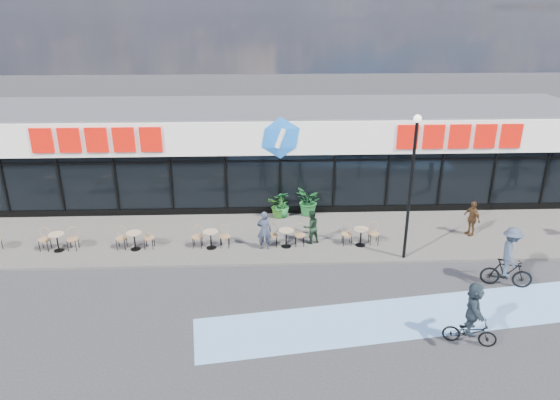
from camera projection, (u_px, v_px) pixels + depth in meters
name	position (u px, v px, depth m)	size (l,w,h in m)	color
ground	(288.00, 294.00, 17.11)	(120.00, 120.00, 0.00)	#28282B
sidewalk	(282.00, 236.00, 21.28)	(44.00, 5.00, 0.10)	#53504A
bike_lane	(416.00, 316.00, 15.86)	(14.00, 2.20, 0.01)	#6F9ED2
building	(278.00, 150.00, 25.51)	(30.60, 6.57, 4.75)	black
lamp_post	(412.00, 177.00, 18.20)	(0.28, 0.28, 5.59)	black
bistro_set_1	(58.00, 239.00, 19.83)	(1.54, 0.62, 0.90)	tan
bistro_set_2	(135.00, 238.00, 19.95)	(1.54, 0.62, 0.90)	tan
bistro_set_3	(211.00, 237.00, 20.06)	(1.54, 0.62, 0.90)	tan
bistro_set_4	(286.00, 235.00, 20.18)	(1.54, 0.62, 0.90)	tan
bistro_set_5	(360.00, 234.00, 20.29)	(1.54, 0.62, 0.90)	tan
potted_plant_left	(280.00, 206.00, 22.89)	(1.03, 0.90, 1.15)	#245618
potted_plant_mid	(282.00, 205.00, 22.93)	(0.68, 0.68, 1.21)	#1B5E2C
potted_plant_right	(309.00, 201.00, 23.09)	(1.24, 1.07, 1.37)	#1A5B26
patron_left	(264.00, 230.00, 19.80)	(0.59, 0.39, 1.61)	#2C3444
patron_right	(311.00, 227.00, 20.34)	(0.69, 0.54, 1.43)	black
pedestrian_a	(472.00, 218.00, 21.06)	(0.89, 0.37, 1.52)	#4A301A
cyclist_a	(472.00, 317.00, 14.26)	(1.60, 1.52, 2.01)	black
cyclist_b	(509.00, 260.00, 17.23)	(1.79, 1.30, 2.24)	black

